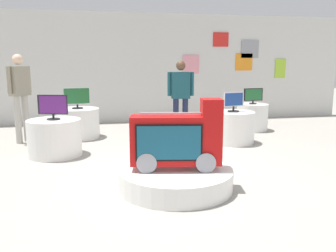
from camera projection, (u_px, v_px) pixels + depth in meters
ground_plane at (176, 179)px, 4.70m from camera, size 30.00×30.00×0.00m
back_wall_display at (137, 68)px, 9.16m from camera, size 11.77×0.13×2.83m
main_display_pedestal at (176, 178)px, 4.35m from camera, size 1.42×1.42×0.25m
novelty_firetruck_tv at (177, 141)px, 4.26m from camera, size 1.14×0.52×0.87m
display_pedestal_left_rear at (252, 117)px, 8.10m from camera, size 0.71×0.71×0.62m
tv_on_left_rear at (253, 95)px, 8.00m from camera, size 0.47×0.16×0.36m
display_pedestal_center_rear at (78, 123)px, 7.29m from camera, size 0.87×0.87×0.62m
tv_on_center_rear at (77, 97)px, 7.19m from camera, size 0.55×0.22×0.44m
display_pedestal_right_rear at (55, 138)px, 5.87m from camera, size 0.89×0.89×0.62m
tv_on_right_rear at (53, 106)px, 5.77m from camera, size 0.49×0.21×0.41m
display_pedestal_far_right at (233, 127)px, 6.82m from camera, size 0.83×0.83×0.62m
tv_on_far_right at (234, 101)px, 6.72m from camera, size 0.44×0.22×0.38m
shopper_browsing_near_truck at (181, 93)px, 7.33m from camera, size 0.56×0.24×1.59m
shopper_browsing_rear at (20, 91)px, 6.73m from camera, size 0.38×0.47×1.72m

